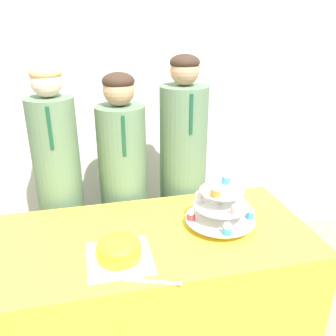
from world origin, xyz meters
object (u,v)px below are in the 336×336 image
cake_knife (143,281)px  student_0 (62,202)px  cupcake_stand (221,206)px  student_2 (183,188)px  student_1 (125,199)px  round_cake (119,250)px

cake_knife → student_0: bearing=132.0°
cupcake_stand → student_2: student_2 is taller
cake_knife → student_0: student_0 is taller
student_0 → student_2: (0.73, 0.00, 0.01)m
student_0 → student_1: student_0 is taller
cupcake_stand → student_2: 0.55m
cupcake_stand → student_1: size_ratio=0.24×
round_cake → student_1: 0.71m
student_1 → student_2: size_ratio=0.94×
cake_knife → student_1: (0.03, 0.85, -0.08)m
round_cake → student_2: bearing=55.8°
round_cake → cupcake_stand: 0.53m
round_cake → cupcake_stand: bearing=17.1°
cupcake_stand → student_1: (-0.41, 0.53, -0.19)m
student_2 → student_0: bearing=-180.0°
cake_knife → round_cake: bearing=135.2°
student_1 → student_2: bearing=0.0°
cake_knife → student_1: student_1 is taller
round_cake → cupcake_stand: (0.51, 0.16, 0.06)m
cupcake_stand → student_2: size_ratio=0.22×
student_1 → cupcake_stand: bearing=-52.6°
round_cake → student_0: bearing=111.1°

